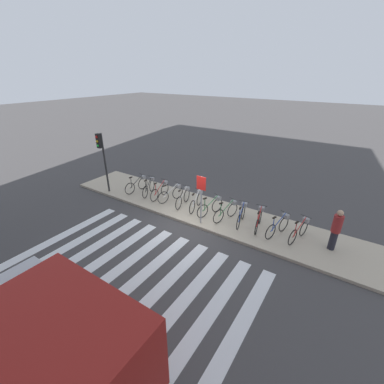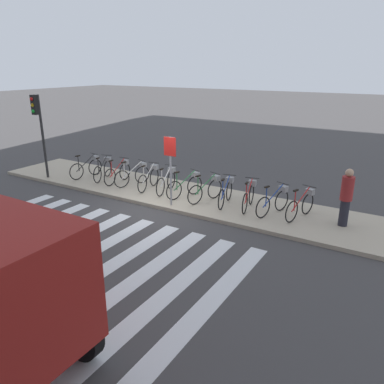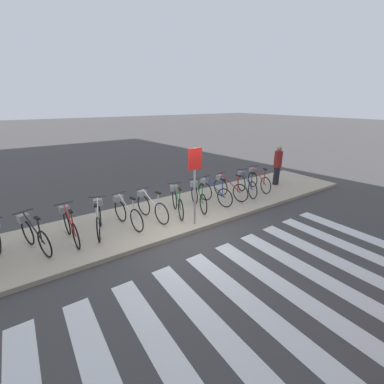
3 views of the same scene
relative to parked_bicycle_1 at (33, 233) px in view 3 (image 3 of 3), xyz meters
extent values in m
plane|color=#423F3F|center=(3.57, -1.37, -0.55)|extent=(120.00, 120.00, 0.00)
cube|color=#B7A88E|center=(3.57, 0.05, -0.49)|extent=(15.97, 2.83, 0.12)
torus|color=black|center=(0.17, -0.53, -0.10)|extent=(0.25, 0.65, 0.67)
torus|color=black|center=(-0.12, 0.35, -0.10)|extent=(0.25, 0.65, 0.67)
cylinder|color=black|center=(0.03, -0.09, 0.17)|extent=(0.33, 0.90, 0.57)
cylinder|color=black|center=(0.13, -0.41, 0.21)|extent=(0.04, 0.04, 0.61)
cube|color=black|center=(0.13, -0.41, 0.53)|extent=(0.13, 0.21, 0.04)
cylinder|color=#262626|center=(-0.12, 0.35, 0.47)|extent=(0.44, 0.17, 0.02)
cube|color=gray|center=(-0.13, 0.40, 0.28)|extent=(0.29, 0.27, 0.18)
torus|color=black|center=(0.85, -0.55, -0.10)|extent=(0.07, 0.67, 0.67)
torus|color=black|center=(0.80, 0.37, -0.10)|extent=(0.07, 0.67, 0.67)
cylinder|color=red|center=(0.82, -0.09, 0.17)|extent=(0.08, 0.94, 0.57)
cylinder|color=red|center=(0.84, -0.43, 0.21)|extent=(0.03, 0.03, 0.61)
cube|color=black|center=(0.84, -0.43, 0.53)|extent=(0.08, 0.20, 0.04)
cylinder|color=#262626|center=(0.80, 0.37, 0.47)|extent=(0.46, 0.05, 0.02)
cube|color=gray|center=(0.80, 0.42, 0.28)|extent=(0.25, 0.21, 0.18)
torus|color=black|center=(1.40, -0.50, -0.10)|extent=(0.23, 0.65, 0.67)
torus|color=black|center=(1.67, 0.38, -0.10)|extent=(0.23, 0.65, 0.67)
cylinder|color=silver|center=(1.54, -0.06, 0.17)|extent=(0.31, 0.91, 0.57)
cylinder|color=silver|center=(1.44, -0.38, 0.21)|extent=(0.04, 0.04, 0.61)
cube|color=black|center=(1.44, -0.38, 0.53)|extent=(0.13, 0.21, 0.04)
cylinder|color=#262626|center=(1.67, 0.38, 0.47)|extent=(0.45, 0.16, 0.02)
cube|color=gray|center=(1.69, 0.43, 0.28)|extent=(0.29, 0.26, 0.18)
torus|color=black|center=(2.43, -0.56, -0.10)|extent=(0.14, 0.67, 0.67)
torus|color=black|center=(2.28, 0.35, -0.10)|extent=(0.14, 0.67, 0.67)
cylinder|color=beige|center=(2.35, -0.11, 0.17)|extent=(0.18, 0.93, 0.57)
cylinder|color=beige|center=(2.41, -0.44, 0.21)|extent=(0.04, 0.04, 0.61)
cube|color=black|center=(2.41, -0.44, 0.53)|extent=(0.10, 0.21, 0.04)
cylinder|color=#262626|center=(2.28, 0.35, 0.47)|extent=(0.46, 0.10, 0.02)
cube|color=gray|center=(2.27, 0.40, 0.28)|extent=(0.27, 0.23, 0.18)
torus|color=black|center=(3.21, -0.54, -0.10)|extent=(0.15, 0.67, 0.67)
torus|color=black|center=(3.05, 0.37, -0.10)|extent=(0.15, 0.67, 0.67)
cylinder|color=silver|center=(3.13, -0.09, 0.17)|extent=(0.19, 0.93, 0.57)
cylinder|color=silver|center=(3.19, -0.42, 0.21)|extent=(0.04, 0.04, 0.61)
cube|color=black|center=(3.19, -0.42, 0.53)|extent=(0.10, 0.21, 0.04)
cylinder|color=#262626|center=(3.05, 0.37, 0.47)|extent=(0.46, 0.10, 0.02)
cube|color=gray|center=(3.05, 0.42, 0.28)|extent=(0.27, 0.24, 0.18)
torus|color=black|center=(3.84, -0.61, -0.10)|extent=(0.25, 0.65, 0.67)
torus|color=black|center=(4.13, 0.26, -0.10)|extent=(0.25, 0.65, 0.67)
cylinder|color=#267238|center=(3.98, -0.17, 0.17)|extent=(0.33, 0.90, 0.57)
cylinder|color=#267238|center=(3.88, -0.49, 0.21)|extent=(0.04, 0.04, 0.61)
cube|color=black|center=(3.88, -0.49, 0.53)|extent=(0.13, 0.21, 0.04)
cylinder|color=#262626|center=(4.13, 0.26, 0.47)|extent=(0.44, 0.17, 0.02)
cube|color=gray|center=(4.15, 0.31, 0.28)|extent=(0.29, 0.27, 0.18)
torus|color=black|center=(4.68, -0.62, -0.10)|extent=(0.23, 0.66, 0.67)
torus|color=black|center=(4.95, 0.26, -0.10)|extent=(0.23, 0.66, 0.67)
cylinder|color=#267238|center=(4.81, -0.18, 0.17)|extent=(0.30, 0.91, 0.57)
cylinder|color=#267238|center=(4.72, -0.50, 0.21)|extent=(0.04, 0.04, 0.61)
cube|color=black|center=(4.72, -0.50, 0.53)|extent=(0.12, 0.21, 0.04)
cylinder|color=#262626|center=(4.95, 0.26, 0.47)|extent=(0.45, 0.16, 0.02)
cube|color=gray|center=(4.96, 0.31, 0.28)|extent=(0.29, 0.26, 0.18)
torus|color=black|center=(5.63, -0.58, -0.10)|extent=(0.16, 0.67, 0.67)
torus|color=black|center=(5.47, 0.33, -0.10)|extent=(0.16, 0.67, 0.67)
cylinder|color=navy|center=(5.55, -0.13, 0.17)|extent=(0.20, 0.93, 0.57)
cylinder|color=navy|center=(5.61, -0.46, 0.21)|extent=(0.04, 0.04, 0.61)
cube|color=black|center=(5.61, -0.46, 0.53)|extent=(0.10, 0.21, 0.04)
cylinder|color=#262626|center=(5.47, 0.33, 0.47)|extent=(0.46, 0.11, 0.02)
cube|color=gray|center=(5.46, 0.38, 0.28)|extent=(0.27, 0.24, 0.18)
torus|color=black|center=(6.42, -0.53, -0.10)|extent=(0.15, 0.67, 0.67)
torus|color=black|center=(6.26, 0.38, -0.10)|extent=(0.15, 0.67, 0.67)
cylinder|color=red|center=(6.34, -0.07, 0.17)|extent=(0.19, 0.93, 0.57)
cylinder|color=red|center=(6.40, -0.40, 0.21)|extent=(0.04, 0.04, 0.61)
cube|color=black|center=(6.40, -0.40, 0.53)|extent=(0.10, 0.21, 0.04)
cylinder|color=#262626|center=(6.26, 0.38, 0.47)|extent=(0.46, 0.10, 0.02)
cube|color=gray|center=(6.25, 0.43, 0.28)|extent=(0.27, 0.24, 0.18)
torus|color=black|center=(7.02, -0.56, -0.10)|extent=(0.24, 0.65, 0.67)
torus|color=black|center=(7.31, 0.32, -0.10)|extent=(0.24, 0.65, 0.67)
cylinder|color=navy|center=(7.16, -0.12, 0.17)|extent=(0.32, 0.90, 0.57)
cylinder|color=navy|center=(7.06, -0.43, 0.21)|extent=(0.04, 0.04, 0.61)
cube|color=black|center=(7.06, -0.43, 0.53)|extent=(0.13, 0.21, 0.04)
cylinder|color=#262626|center=(7.31, 0.32, 0.47)|extent=(0.44, 0.17, 0.02)
cube|color=gray|center=(7.32, 0.37, 0.28)|extent=(0.29, 0.26, 0.18)
torus|color=black|center=(7.86, -0.45, -0.10)|extent=(0.20, 0.66, 0.67)
torus|color=black|center=(8.09, 0.45, -0.10)|extent=(0.20, 0.66, 0.67)
cylinder|color=red|center=(7.98, 0.00, 0.17)|extent=(0.26, 0.92, 0.57)
cylinder|color=red|center=(7.90, -0.33, 0.21)|extent=(0.04, 0.04, 0.61)
cube|color=black|center=(7.90, -0.33, 0.53)|extent=(0.12, 0.21, 0.04)
cylinder|color=#262626|center=(8.09, 0.45, 0.47)|extent=(0.45, 0.14, 0.02)
cube|color=gray|center=(8.10, 0.50, 0.28)|extent=(0.28, 0.25, 0.18)
cylinder|color=#23232D|center=(9.21, 0.12, -0.05)|extent=(0.26, 0.26, 0.78)
cylinder|color=maroon|center=(9.21, 0.12, 0.69)|extent=(0.34, 0.34, 0.69)
sphere|color=tan|center=(9.21, 0.12, 1.15)|extent=(0.22, 0.22, 0.22)
cylinder|color=#99999E|center=(4.03, -1.07, 0.70)|extent=(0.06, 0.06, 2.27)
cube|color=red|center=(4.03, -1.09, 1.54)|extent=(0.44, 0.03, 0.60)
camera|label=1|loc=(9.15, -9.58, 5.78)|focal=24.00mm
camera|label=2|loc=(10.63, -10.66, 3.96)|focal=35.00mm
camera|label=3|loc=(0.07, -6.74, 3.02)|focal=24.00mm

